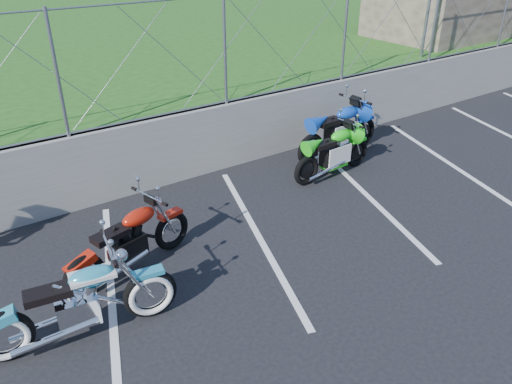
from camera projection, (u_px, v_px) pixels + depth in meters
ground at (297, 266)px, 7.16m from camera, size 90.00×90.00×0.00m
retaining_wall at (182, 146)px, 9.40m from camera, size 30.00×0.22×1.30m
grass_field at (44, 51)px, 16.66m from camera, size 30.00×20.00×1.30m
stone_building at (454, 4)px, 15.39m from camera, size 5.00×3.00×1.80m
chain_link_fence at (176, 58)px, 8.62m from camera, size 28.00×0.03×2.00m
parking_lines at (316, 213)px, 8.49m from camera, size 18.29×4.31×0.01m
cruiser_turquoise at (82, 305)px, 5.74m from camera, size 2.31×0.73×1.15m
naked_orange at (132, 243)px, 6.90m from camera, size 2.04×0.75×1.04m
sportbike_green at (334, 154)px, 9.61m from camera, size 1.96×0.70×1.02m
sportbike_blue at (340, 133)px, 10.42m from camera, size 2.26×0.81×1.17m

